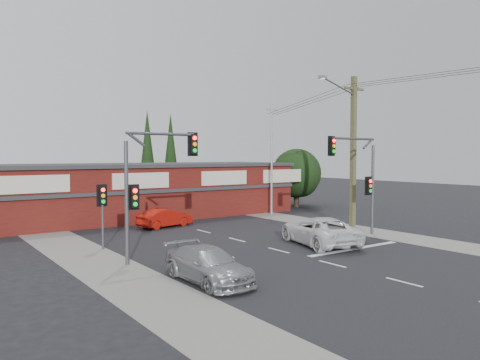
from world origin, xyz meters
TOP-DOWN VIEW (x-y plane):
  - ground at (0.00, 0.00)m, footprint 120.00×120.00m
  - road_strip at (0.00, 5.00)m, footprint 14.00×70.00m
  - verge_left at (-8.50, 5.00)m, footprint 3.00×70.00m
  - verge_right at (8.50, 5.00)m, footprint 3.00×70.00m
  - stop_line at (3.50, -1.50)m, footprint 6.50×0.35m
  - white_suv at (2.82, 0.42)m, footprint 3.91×5.98m
  - silver_suv at (-6.05, -2.47)m, footprint 1.87×4.60m
  - red_sedan at (-1.19, 10.94)m, footprint 4.07×2.11m
  - lane_dashes at (0.00, -1.37)m, footprint 0.12×34.87m
  - shop_building at (-0.99, 16.99)m, footprint 27.30×8.40m
  - tree_cluster at (14.69, 15.44)m, footprint 5.90×5.10m
  - conifer_near at (3.50, 24.00)m, footprint 1.80×1.80m
  - conifer_far at (7.00, 26.00)m, footprint 1.80×1.80m
  - traffic_mast_left at (-6.43, 2.00)m, footprint 3.77×0.27m
  - traffic_mast_right at (6.86, 1.00)m, footprint 3.96×0.27m
  - pedestal_signal at (-7.20, 6.01)m, footprint 0.55×0.27m
  - utility_pole at (8.36, 2.99)m, footprint 4.38×0.59m
  - steel_pole at (9.00, 12.00)m, footprint 1.20×0.16m
  - power_lines at (8.47, -2.47)m, footprint 2.01×29.00m

SIDE VIEW (x-z plane):
  - ground at x=0.00m, z-range 0.00..0.00m
  - road_strip at x=0.00m, z-range 0.00..0.01m
  - verge_left at x=-8.50m, z-range 0.00..0.02m
  - verge_right at x=8.50m, z-range 0.00..0.02m
  - stop_line at x=3.50m, z-range 0.01..0.02m
  - lane_dashes at x=0.00m, z-range 0.01..0.02m
  - red_sedan at x=-1.19m, z-range 0.00..1.28m
  - silver_suv at x=-6.05m, z-range 0.00..1.33m
  - white_suv at x=2.82m, z-range 0.00..1.53m
  - shop_building at x=-0.99m, z-range 0.02..4.25m
  - pedestal_signal at x=-7.20m, z-range 0.72..4.09m
  - tree_cluster at x=14.69m, z-range 0.15..5.65m
  - traffic_mast_left at x=-6.43m, z-range 0.94..6.92m
  - traffic_mast_right at x=6.86m, z-range 0.96..6.93m
  - steel_pole at x=9.00m, z-range 0.20..9.20m
  - utility_pole at x=8.36m, z-range 0.40..10.40m
  - conifer_near at x=3.50m, z-range 0.85..10.10m
  - conifer_far at x=7.00m, z-range 0.85..10.10m
  - power_lines at x=8.47m, z-range 8.43..9.65m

